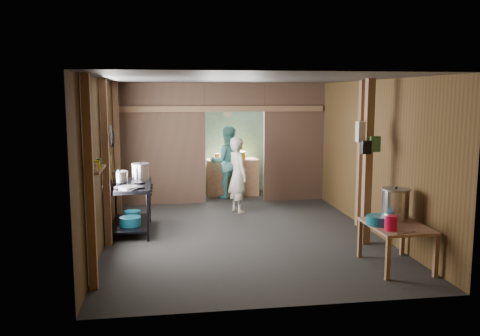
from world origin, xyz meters
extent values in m
cube|color=#282828|center=(0.00, 0.00, 0.00)|extent=(4.50, 7.00, 0.00)
cube|color=#474645|center=(0.00, 0.00, 2.60)|extent=(4.50, 7.00, 0.00)
cube|color=brown|center=(0.00, 3.50, 1.30)|extent=(4.50, 0.00, 2.60)
cube|color=brown|center=(0.00, -3.50, 1.30)|extent=(4.50, 0.00, 2.60)
cube|color=brown|center=(-2.25, 0.00, 1.30)|extent=(0.00, 7.00, 2.60)
cube|color=brown|center=(2.25, 0.00, 1.30)|extent=(0.00, 7.00, 2.60)
cube|color=brown|center=(-1.32, 2.20, 1.30)|extent=(1.85, 0.10, 2.60)
cube|color=brown|center=(1.57, 2.20, 1.30)|extent=(1.35, 0.10, 2.60)
cube|color=brown|center=(0.25, 2.20, 2.30)|extent=(1.30, 0.10, 0.60)
cube|color=#81BAAF|center=(0.00, 3.44, 1.25)|extent=(4.40, 0.06, 2.50)
cube|color=#9E714F|center=(0.30, 2.95, 0.42)|extent=(1.20, 0.50, 0.85)
cylinder|color=beige|center=(0.25, 3.40, 1.90)|extent=(0.20, 0.03, 0.20)
cube|color=#9E714F|center=(-2.18, -2.60, 1.30)|extent=(0.10, 0.12, 2.60)
cube|color=#9E714F|center=(-2.18, -0.80, 1.30)|extent=(0.10, 0.12, 2.60)
cube|color=#9E714F|center=(-2.18, 1.20, 1.30)|extent=(0.10, 0.12, 2.60)
cube|color=#9E714F|center=(2.18, -0.20, 1.30)|extent=(0.10, 0.12, 2.60)
cube|color=#9E714F|center=(1.85, -1.30, 1.30)|extent=(0.12, 0.12, 2.60)
cube|color=#9E714F|center=(0.00, 2.15, 2.05)|extent=(4.40, 0.12, 0.12)
cylinder|color=gray|center=(-2.21, 0.40, 1.65)|extent=(0.03, 0.34, 0.34)
cylinder|color=black|center=(-2.21, 0.80, 1.55)|extent=(0.03, 0.30, 0.30)
cube|color=#9E714F|center=(-2.15, -2.10, 1.40)|extent=(0.14, 0.80, 0.03)
cylinder|color=beige|center=(-2.15, -2.35, 1.47)|extent=(0.07, 0.07, 0.10)
cylinder|color=#D9B101|center=(-2.15, -2.10, 1.47)|extent=(0.08, 0.08, 0.10)
cylinder|color=#366B39|center=(-2.15, -1.88, 1.47)|extent=(0.06, 0.06, 0.10)
cube|color=beige|center=(1.80, -1.22, 1.78)|extent=(0.22, 0.15, 0.32)
cube|color=#366B39|center=(1.92, -1.36, 1.60)|extent=(0.16, 0.12, 0.24)
cube|color=black|center=(1.78, -1.38, 1.55)|extent=(0.14, 0.10, 0.20)
cylinder|color=silver|center=(-2.05, 0.36, 0.89)|extent=(0.18, 0.18, 0.11)
cylinder|color=#156783|center=(-1.88, -0.23, 0.24)|extent=(0.36, 0.36, 0.15)
cylinder|color=#156783|center=(-1.88, 0.35, 0.22)|extent=(0.30, 0.30, 0.12)
cylinder|color=#156783|center=(1.58, -2.37, 0.66)|extent=(0.41, 0.41, 0.13)
cylinder|color=red|center=(1.62, -2.67, 0.69)|extent=(0.18, 0.18, 0.20)
cube|color=silver|center=(1.75, -2.83, 0.60)|extent=(0.30, 0.11, 0.01)
cylinder|color=#D9B101|center=(0.46, 2.95, 0.94)|extent=(0.33, 0.33, 0.18)
cylinder|color=#D64D16|center=(-0.06, 2.95, 0.92)|extent=(0.12, 0.12, 0.14)
imported|color=beige|center=(0.17, 1.18, 0.76)|extent=(0.53, 0.64, 1.52)
imported|color=teal|center=(0.14, 2.63, 0.82)|extent=(0.82, 0.65, 1.65)
camera|label=1|loc=(-1.31, -8.75, 2.35)|focal=37.99mm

